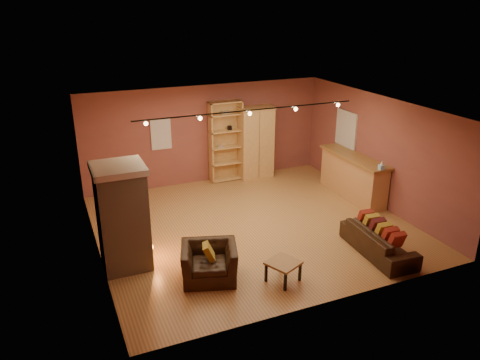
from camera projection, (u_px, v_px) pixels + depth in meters
name	position (u px, v px, depth m)	size (l,w,h in m)	color
floor	(252.00, 225.00, 11.04)	(7.00, 7.00, 0.00)	olive
ceiling	(254.00, 109.00, 10.03)	(7.00, 7.00, 0.00)	brown
back_wall	(206.00, 134.00, 13.33)	(7.00, 0.02, 2.80)	brown
left_wall	(93.00, 193.00, 9.26)	(0.02, 6.50, 2.80)	brown
right_wall	(379.00, 151.00, 11.82)	(0.02, 6.50, 2.80)	brown
fireplace	(123.00, 217.00, 9.03)	(1.01, 0.98, 2.12)	tan
back_window	(161.00, 134.00, 12.78)	(0.56, 0.04, 0.86)	silver
bookcase	(225.00, 140.00, 13.49)	(0.96, 0.37, 2.34)	tan
armoire	(255.00, 142.00, 13.74)	(1.05, 0.60, 2.13)	tan
bar_counter	(353.00, 176.00, 12.48)	(0.64, 2.40, 1.15)	tan
tissue_box	(382.00, 166.00, 11.26)	(0.13, 0.13, 0.21)	#8CC0E1
right_window	(346.00, 129.00, 12.92)	(0.05, 0.90, 1.00)	silver
loveseat	(379.00, 237.00, 9.70)	(0.67, 1.91, 0.78)	black
armchair	(209.00, 257.00, 8.80)	(1.20, 0.96, 0.91)	black
coffee_table	(283.00, 265.00, 8.74)	(0.72, 0.72, 0.41)	olive
track_rail	(250.00, 112.00, 10.25)	(5.20, 0.09, 0.13)	black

